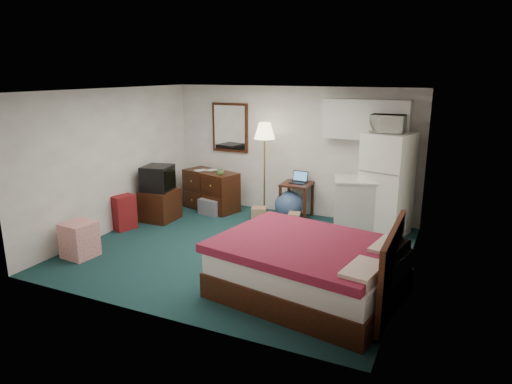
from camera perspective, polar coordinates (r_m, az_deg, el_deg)
The scene contains 25 objects.
floor at distance 7.37m, azimuth -1.87°, elevation -7.22°, with size 5.00×4.50×0.01m, color #0C2C2F.
ceiling at distance 6.84m, azimuth -2.05°, elevation 12.58°, with size 5.00×4.50×0.01m, color beige.
walls at distance 7.00m, azimuth -1.96°, elevation 2.30°, with size 5.01×4.51×2.50m.
mirror at distance 9.49m, azimuth -3.25°, elevation 8.05°, with size 0.80×0.06×1.00m, color white, non-canonical shape.
upper_cabinets at distance 8.38m, azimuth 13.61°, elevation 8.82°, with size 1.50×0.35×0.70m, color silver, non-canonical shape.
headboard at distance 5.61m, azimuth 16.58°, elevation -9.12°, with size 0.06×1.56×1.00m, color black, non-canonical shape.
dresser at distance 9.42m, azimuth -5.63°, elevation 0.21°, with size 1.18×0.53×0.80m, color black, non-canonical shape.
floor_lamp at distance 8.88m, azimuth 1.06°, elevation 2.79°, with size 0.40×0.40×1.83m, color gold, non-canonical shape.
desk at distance 8.86m, azimuth 5.07°, elevation -1.07°, with size 0.55×0.55×0.70m, color black, non-canonical shape.
exercise_ball at distance 8.79m, azimuth 4.14°, elevation -1.67°, with size 0.55×0.55×0.55m, color #35507C.
kitchen_counter at distance 8.25m, azimuth 12.78°, elevation -1.74°, with size 0.85×0.65×0.93m, color silver, non-canonical shape.
fridge at distance 8.17m, azimuth 16.00°, elevation 0.95°, with size 0.73×0.73×1.77m, color white, non-canonical shape.
bed at distance 5.89m, azimuth 6.57°, elevation -9.54°, with size 2.17×1.69×0.70m, color maroon, non-canonical shape.
tv_stand at distance 8.92m, azimuth -11.91°, elevation -1.60°, with size 0.59×0.64×0.59m, color black, non-canonical shape.
suitcase at distance 8.54m, azimuth -16.16°, elevation -2.48°, with size 0.24×0.39×0.63m, color maroon, non-canonical shape.
retail_box at distance 7.53m, azimuth -21.21°, elevation -5.58°, with size 0.44×0.44×0.55m, color silver, non-canonical shape.
file_bin at distance 9.16m, azimuth -5.58°, elevation -1.80°, with size 0.45×0.34×0.31m, color slate, non-canonical shape.
cardboard_box_a at distance 8.79m, azimuth 0.38°, elevation -2.70°, with size 0.28×0.24×0.24m, color #AC7954, non-canonical shape.
cardboard_box_b at distance 8.45m, azimuth 4.78°, elevation -3.44°, with size 0.21×0.25×0.25m, color #AC7954, non-canonical shape.
laptop at distance 8.75m, azimuth 5.27°, elevation 1.79°, with size 0.31×0.25×0.21m, color black, non-canonical shape.
crt_tv at distance 8.79m, azimuth -12.19°, elevation 1.71°, with size 0.51×0.55×0.47m, color black, non-canonical shape.
microwave at distance 7.98m, azimuth 16.18°, elevation 8.45°, with size 0.55×0.30×0.37m, color white.
book_a at distance 9.44m, azimuth -7.22°, elevation 3.46°, with size 0.18×0.02×0.25m, color #AC7954.
book_b at distance 9.42m, azimuth -5.94°, elevation 3.45°, with size 0.18×0.02×0.24m, color #AC7954.
mug at distance 8.96m, azimuth -4.49°, elevation 2.57°, with size 0.14×0.11×0.14m, color #4B8039.
Camera 1 is at (3.08, -6.10, 2.77)m, focal length 32.00 mm.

